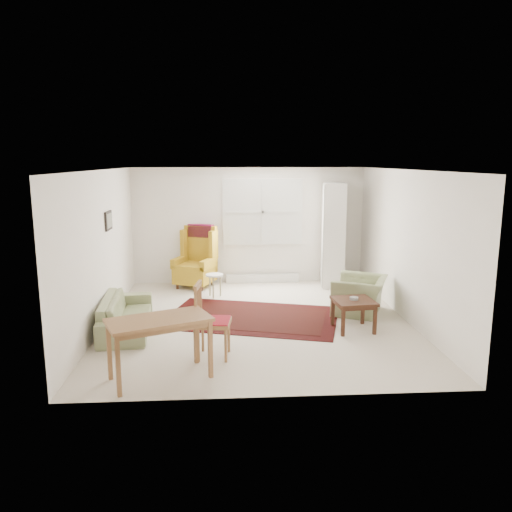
{
  "coord_description": "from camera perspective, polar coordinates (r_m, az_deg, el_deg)",
  "views": [
    {
      "loc": [
        -0.54,
        -8.0,
        2.66
      ],
      "look_at": [
        0.0,
        0.3,
        1.05
      ],
      "focal_mm": 35.0,
      "sensor_mm": 36.0,
      "label": 1
    }
  ],
  "objects": [
    {
      "name": "armchair",
      "position": [
        8.97,
        11.78,
        -4.0
      ],
      "size": [
        1.18,
        1.24,
        0.76
      ],
      "primitive_type": "imported",
      "rotation": [
        0.0,
        0.0,
        -2.0
      ],
      "color": "#7E885A",
      "rests_on": "ground"
    },
    {
      "name": "room",
      "position": [
        8.35,
        0.17,
        1.28
      ],
      "size": [
        5.04,
        5.54,
        2.51
      ],
      "color": "beige",
      "rests_on": "ground"
    },
    {
      "name": "desk",
      "position": [
        6.31,
        -10.92,
        -10.36
      ],
      "size": [
        1.36,
        1.04,
        0.77
      ],
      "primitive_type": null,
      "rotation": [
        0.0,
        0.0,
        0.41
      ],
      "color": "olive",
      "rests_on": "ground"
    },
    {
      "name": "cabinet",
      "position": [
        10.72,
        8.84,
        2.42
      ],
      "size": [
        0.59,
        0.93,
        2.19
      ],
      "primitive_type": null,
      "rotation": [
        0.0,
        0.0,
        -0.15
      ],
      "color": "silver",
      "rests_on": "ground"
    },
    {
      "name": "rug",
      "position": [
        8.6,
        -0.49,
        -6.95
      ],
      "size": [
        3.27,
        2.55,
        0.03
      ],
      "primitive_type": null,
      "rotation": [
        0.0,
        0.0,
        -0.27
      ],
      "color": "black",
      "rests_on": "ground"
    },
    {
      "name": "wingback_chair",
      "position": [
        10.56,
        -7.05,
        -0.09
      ],
      "size": [
        1.0,
        1.02,
        1.3
      ],
      "primitive_type": null,
      "rotation": [
        0.0,
        0.0,
        -0.39
      ],
      "color": "gold",
      "rests_on": "ground"
    },
    {
      "name": "sofa",
      "position": [
        8.17,
        -14.65,
        -5.71
      ],
      "size": [
        0.86,
        1.87,
        0.73
      ],
      "primitive_type": "imported",
      "rotation": [
        0.0,
        0.0,
        1.65
      ],
      "color": "#7E885A",
      "rests_on": "ground"
    },
    {
      "name": "coffee_table",
      "position": [
        8.08,
        11.06,
        -6.6
      ],
      "size": [
        0.67,
        0.67,
        0.5
      ],
      "primitive_type": null,
      "rotation": [
        0.0,
        0.0,
        0.09
      ],
      "color": "#3B1E12",
      "rests_on": "ground"
    },
    {
      "name": "desk_chair",
      "position": [
        6.83,
        -4.88,
        -7.36
      ],
      "size": [
        0.5,
        0.5,
        1.04
      ],
      "primitive_type": null,
      "rotation": [
        0.0,
        0.0,
        1.45
      ],
      "color": "olive",
      "rests_on": "ground"
    },
    {
      "name": "stool",
      "position": [
        9.85,
        -4.76,
        -3.37
      ],
      "size": [
        0.44,
        0.44,
        0.46
      ],
      "primitive_type": null,
      "rotation": [
        0.0,
        0.0,
        0.33
      ],
      "color": "white",
      "rests_on": "ground"
    }
  ]
}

